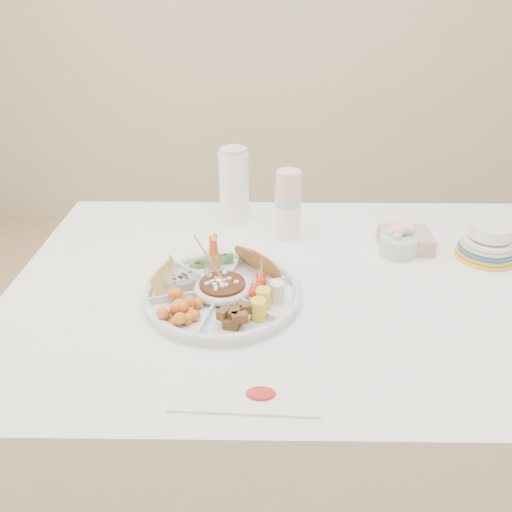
{
  "coord_description": "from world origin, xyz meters",
  "views": [
    {
      "loc": [
        -0.12,
        -1.1,
        1.45
      ],
      "look_at": [
        -0.13,
        0.02,
        0.82
      ],
      "focal_mm": 35.0,
      "sensor_mm": 36.0,
      "label": 1
    }
  ],
  "objects_px": {
    "dining_table": "(300,389)",
    "thermos": "(234,184)",
    "party_tray": "(223,290)",
    "plate_stack": "(488,241)"
  },
  "relations": [
    {
      "from": "dining_table",
      "to": "plate_stack",
      "type": "distance_m",
      "value": 0.68
    },
    {
      "from": "party_tray",
      "to": "plate_stack",
      "type": "distance_m",
      "value": 0.75
    },
    {
      "from": "dining_table",
      "to": "thermos",
      "type": "bearing_deg",
      "value": 118.66
    },
    {
      "from": "dining_table",
      "to": "plate_stack",
      "type": "bearing_deg",
      "value": 14.36
    },
    {
      "from": "thermos",
      "to": "plate_stack",
      "type": "bearing_deg",
      "value": -18.69
    },
    {
      "from": "party_tray",
      "to": "dining_table",
      "type": "bearing_deg",
      "value": 21.21
    },
    {
      "from": "party_tray",
      "to": "thermos",
      "type": "bearing_deg",
      "value": 89.2
    },
    {
      "from": "thermos",
      "to": "plate_stack",
      "type": "xyz_separation_m",
      "value": [
        0.71,
        -0.24,
        -0.07
      ]
    },
    {
      "from": "party_tray",
      "to": "plate_stack",
      "type": "relative_size",
      "value": 2.37
    },
    {
      "from": "party_tray",
      "to": "plate_stack",
      "type": "height_order",
      "value": "plate_stack"
    }
  ]
}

